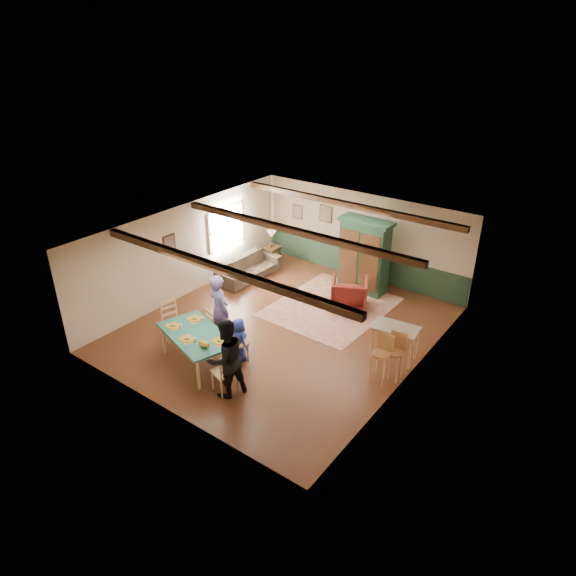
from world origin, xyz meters
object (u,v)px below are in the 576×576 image
Objects in this scene: person_woman at (226,358)px; end_table at (272,255)px; dining_chair_end_left at (173,322)px; cat at (204,343)px; bar_stool_right at (394,357)px; bar_stool_left at (381,359)px; dining_table at (197,349)px; person_child at (239,340)px; table_lamp at (272,239)px; counter_table at (394,343)px; dining_chair_far_right at (236,342)px; armoire at (364,256)px; armchair at (349,293)px; sofa at (249,267)px; person_man at (219,310)px; dining_chair_far_left at (217,326)px; dining_chair_end_right at (224,371)px.

end_table is (-3.46, 5.97, -0.60)m from person_woman.
dining_chair_end_left is 1.73× the size of end_table.
dining_chair_end_left is 5.29m from end_table.
bar_stool_right is (3.38, 2.48, -0.36)m from cat.
dining_chair_end_left is 0.92× the size of bar_stool_left.
dining_table is 0.99m from person_child.
dining_table is 1.45m from person_woman.
dining_chair_end_left is 1.89× the size of table_lamp.
end_table is 6.91m from bar_stool_left.
bar_stool_left is at bearing -31.76° from end_table.
counter_table is (3.05, 3.16, -0.47)m from cat.
person_woman is 4.03m from counter_table.
dining_chair_far_right is 0.47× the size of armoire.
dining_chair_end_left is 1.90m from person_child.
dining_table is at bearing -68.86° from table_lamp.
table_lamp is 6.36m from counter_table.
armchair is at bearing -17.28° from table_lamp.
cat reaches higher than sofa.
dining_chair_far_right is 0.97m from person_man.
dining_chair_far_left is 2.00m from person_woman.
bar_stool_right is at bearing -53.23° from dining_chair_end_left.
person_woman reaches higher than dining_table.
person_child is 2.00× the size of table_lamp.
person_child is 3.82m from armchair.
person_woman is 3.28× the size of table_lamp.
person_woman is at bearing -17.16° from dining_table.
dining_chair_end_right is at bearing 136.17° from dining_chair_far_right.
armoire is at bearing 124.05° from bar_stool_right.
armoire is 2.23× the size of armchair.
dining_chair_far_right is 4.58m from sofa.
dining_chair_far_right is at bearing -141.95° from sofa.
person_woman is (1.49, -1.28, 0.38)m from dining_chair_far_left.
armchair is 3.82m from table_lamp.
armchair is at bearing 131.62° from bar_stool_left.
dining_chair_end_left is at bearing -79.60° from table_lamp.
dining_chair_end_left is 5.41m from counter_table.
person_man is (0.03, 0.08, 0.42)m from dining_chair_far_left.
dining_chair_far_right is (0.83, -0.26, 0.00)m from dining_chair_far_left.
counter_table reaches higher than end_table.
person_child is 3.64m from counter_table.
bar_stool_right is (2.45, -2.24, 0.10)m from armchair.
dining_chair_far_left is at bearing -0.00° from dining_chair_far_right.
armchair is at bearing -85.02° from dining_chair_far_right.
armoire reaches higher than counter_table.
armoire is (0.57, 5.02, 0.59)m from dining_chair_far_right.
person_child reaches higher than dining_table.
dining_chair_far_right is 1.87m from dining_chair_end_left.
cat reaches higher than end_table.
counter_table is at bearing 111.76° from bar_stool_right.
dining_chair_end_left is 5.44m from bar_stool_right.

